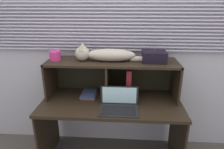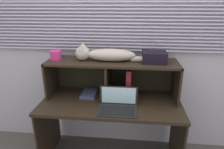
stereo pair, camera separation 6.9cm
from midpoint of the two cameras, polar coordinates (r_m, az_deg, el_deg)
name	(u,v)px [view 2 (the right image)]	position (r m, az deg, el deg)	size (l,w,h in m)	color
back_panel_with_blinds	(114,40)	(2.18, 1.56, 9.70)	(4.40, 0.08, 2.50)	#B6B3BD
desk	(111,113)	(2.08, 0.61, -11.05)	(1.39, 0.64, 0.71)	black
hutch_shelf_unit	(112,70)	(2.05, 0.92, 1.16)	(1.31, 0.37, 0.38)	black
cat	(106,55)	(1.97, -0.79, 5.72)	(0.85, 0.15, 0.18)	#B4A896
laptop	(118,105)	(1.87, 2.78, -8.78)	(0.36, 0.24, 0.19)	black
binder_upright	(129,83)	(2.05, 5.72, -2.38)	(0.05, 0.22, 0.32)	maroon
book_stack	(89,94)	(2.15, -5.55, -5.48)	(0.16, 0.25, 0.03)	brown
small_basket	(56,55)	(2.10, -14.85, 5.34)	(0.11, 0.11, 0.09)	#D0307C
storage_box	(154,57)	(1.98, 12.94, 4.88)	(0.23, 0.18, 0.11)	black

